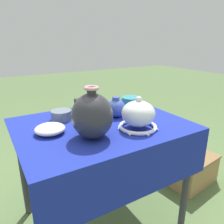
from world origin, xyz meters
TOP-DOWN VIEW (x-y plane):
  - ground_plane at (0.00, 0.00)m, footprint 14.00×14.00m
  - display_table at (0.00, -0.02)m, footprint 1.00×0.78m
  - vase_tall_bulbous at (-0.13, -0.16)m, footprint 0.21×0.21m
  - vase_dome_bell at (0.14, -0.18)m, footprint 0.23×0.23m
  - mosaic_tile_box at (0.04, 0.25)m, footprint 0.16×0.14m
  - jar_round_cobalt at (0.14, 0.05)m, footprint 0.13×0.13m
  - bowl_shallow_ivory at (-0.31, 0.01)m, footprint 0.16×0.16m
  - pot_squat_slate at (-0.19, 0.18)m, footprint 0.13×0.13m
  - pot_squat_teal at (0.38, 0.21)m, footprint 0.14×0.14m
  - jar_round_terracotta at (-0.03, 0.05)m, footprint 0.13×0.13m
  - wooden_crate at (0.87, -0.02)m, footprint 0.48×0.37m

SIDE VIEW (x-z plane):
  - ground_plane at x=0.00m, z-range 0.00..0.00m
  - wooden_crate at x=0.87m, z-range 0.01..0.26m
  - display_table at x=0.00m, z-range 0.28..1.02m
  - bowl_shallow_ivory at x=-0.31m, z-range 0.73..0.78m
  - pot_squat_slate at x=-0.19m, z-range 0.73..0.79m
  - pot_squat_teal at x=0.38m, z-range 0.73..0.80m
  - mosaic_tile_box at x=0.04m, z-range 0.73..0.82m
  - jar_round_terracotta at x=-0.03m, z-range 0.73..0.85m
  - jar_round_cobalt at x=0.14m, z-range 0.73..0.86m
  - vase_dome_bell at x=0.14m, z-range 0.71..0.91m
  - vase_tall_bulbous at x=-0.13m, z-range 0.72..0.99m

